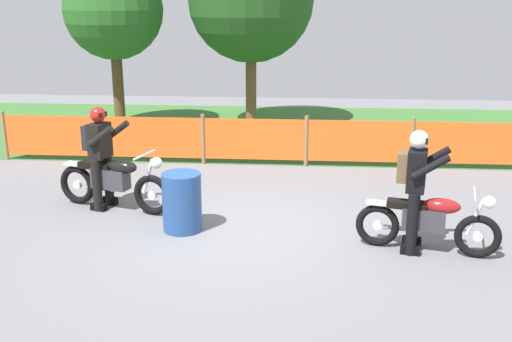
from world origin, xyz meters
TOP-DOWN VIEW (x-y plane):
  - ground at (0.00, 0.00)m, footprint 24.00×24.00m
  - grass_verge at (0.00, 6.89)m, footprint 24.00×6.66m
  - barrier_fence at (0.00, 3.56)m, footprint 10.67×0.08m
  - tree_leftmost at (-3.80, 6.80)m, footprint 2.48×2.48m
  - motorcycle_lead at (2.71, -0.58)m, footprint 1.90×0.70m
  - motorcycle_trailing at (-2.06, 0.74)m, footprint 2.05×0.85m
  - rider_lead at (2.50, -0.54)m, footprint 0.75×0.64m
  - rider_trailing at (-2.28, 0.81)m, footprint 0.76×0.66m
  - oil_drum at (-0.78, -0.07)m, footprint 0.58×0.58m

SIDE VIEW (x-z plane):
  - ground at x=0.00m, z-range -0.02..0.00m
  - grass_verge at x=0.00m, z-range 0.00..0.01m
  - oil_drum at x=-0.78m, z-range 0.00..0.88m
  - motorcycle_lead at x=2.71m, z-range -0.01..0.90m
  - motorcycle_trailing at x=-2.06m, z-range -0.02..0.98m
  - barrier_fence at x=0.00m, z-range 0.02..1.07m
  - rider_lead at x=2.50m, z-range 0.11..1.80m
  - rider_trailing at x=-2.28m, z-range 0.11..1.80m
  - tree_leftmost at x=-3.80m, z-range 0.87..5.14m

